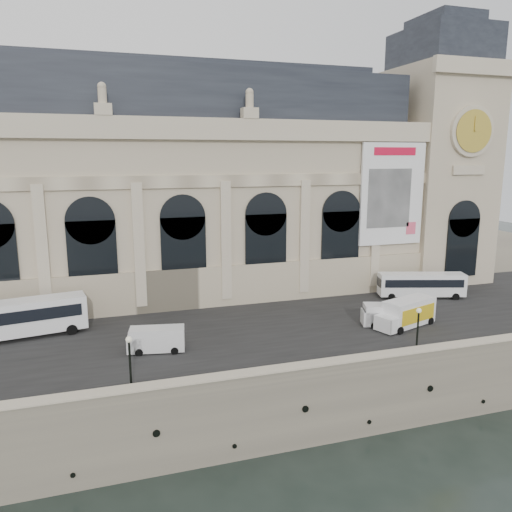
# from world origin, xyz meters

# --- Properties ---
(ground) EXTENTS (260.00, 260.00, 0.00)m
(ground) POSITION_xyz_m (0.00, 0.00, 0.00)
(ground) COLOR black
(ground) RESTS_ON ground
(quay) EXTENTS (160.00, 70.00, 6.00)m
(quay) POSITION_xyz_m (0.00, 35.00, 3.00)
(quay) COLOR gray
(quay) RESTS_ON ground
(street) EXTENTS (160.00, 24.00, 0.06)m
(street) POSITION_xyz_m (0.00, 14.00, 6.03)
(street) COLOR #2D2D2D
(street) RESTS_ON quay
(parapet) EXTENTS (160.00, 1.40, 1.21)m
(parapet) POSITION_xyz_m (0.00, 0.60, 6.62)
(parapet) COLOR gray
(parapet) RESTS_ON quay
(museum) EXTENTS (69.00, 18.70, 29.10)m
(museum) POSITION_xyz_m (-5.98, 30.86, 19.72)
(museum) COLOR beige
(museum) RESTS_ON quay
(clock_pavilion) EXTENTS (13.00, 14.72, 36.70)m
(clock_pavilion) POSITION_xyz_m (34.00, 27.93, 23.42)
(clock_pavilion) COLOR beige
(clock_pavilion) RESTS_ON quay
(bus_left) EXTENTS (13.33, 4.91, 3.85)m
(bus_left) POSITION_xyz_m (-21.44, 17.49, 8.16)
(bus_left) COLOR white
(bus_left) RESTS_ON quay
(bus_right) EXTENTS (10.99, 5.35, 3.19)m
(bus_right) POSITION_xyz_m (25.58, 17.81, 7.79)
(bus_right) COLOR white
(bus_right) RESTS_ON quay
(van_b) EXTENTS (5.44, 2.86, 2.30)m
(van_b) POSITION_xyz_m (-8.95, 10.03, 7.18)
(van_b) COLOR silver
(van_b) RESTS_ON quay
(van_c) EXTENTS (5.72, 3.66, 2.39)m
(van_c) POSITION_xyz_m (15.34, 9.74, 7.22)
(van_c) COLOR silver
(van_c) RESTS_ON quay
(box_truck) EXTENTS (7.71, 4.54, 2.96)m
(box_truck) POSITION_xyz_m (17.36, 8.89, 7.49)
(box_truck) COLOR white
(box_truck) RESTS_ON quay
(lamp_left) EXTENTS (0.48, 0.48, 4.68)m
(lamp_left) POSITION_xyz_m (-11.54, 1.93, 8.33)
(lamp_left) COLOR black
(lamp_left) RESTS_ON quay
(lamp_right) EXTENTS (0.47, 0.47, 4.57)m
(lamp_right) POSITION_xyz_m (13.55, 1.68, 8.28)
(lamp_right) COLOR black
(lamp_right) RESTS_ON quay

